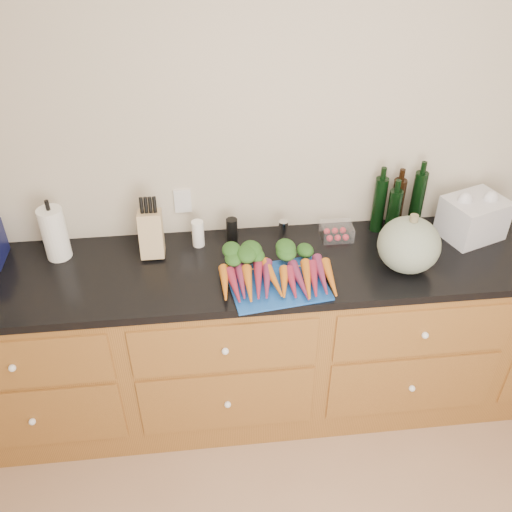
{
  "coord_description": "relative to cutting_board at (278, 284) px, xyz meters",
  "views": [
    {
      "loc": [
        -0.51,
        -0.77,
        2.53
      ],
      "look_at": [
        -0.29,
        1.2,
        1.06
      ],
      "focal_mm": 40.0,
      "sensor_mm": 36.0,
      "label": 1
    }
  ],
  "objects": [
    {
      "name": "bottles",
      "position": [
        0.63,
        0.37,
        0.13
      ],
      "size": [
        0.25,
        0.13,
        0.3
      ],
      "color": "black",
      "rests_on": "countertop"
    },
    {
      "name": "tomato_box",
      "position": [
        0.34,
        0.33,
        0.03
      ],
      "size": [
        0.15,
        0.12,
        0.07
      ],
      "primitive_type": "cube",
      "color": "white",
      "rests_on": "countertop"
    },
    {
      "name": "cabinets",
      "position": [
        0.2,
        0.16,
        -0.49
      ],
      "size": [
        3.6,
        0.64,
        0.9
      ],
      "color": "brown",
      "rests_on": "ground"
    },
    {
      "name": "canister_chrome",
      "position": [
        0.07,
        0.34,
        0.05
      ],
      "size": [
        0.05,
        0.05,
        0.11
      ],
      "primitive_type": "cylinder",
      "color": "silver",
      "rests_on": "countertop"
    },
    {
      "name": "carrots",
      "position": [
        -0.0,
        0.04,
        0.03
      ],
      "size": [
        0.51,
        0.35,
        0.07
      ],
      "color": "orange",
      "rests_on": "cutting_board"
    },
    {
      "name": "cutting_board",
      "position": [
        0.0,
        0.0,
        0.0
      ],
      "size": [
        0.45,
        0.37,
        0.01
      ],
      "primitive_type": "cube",
      "rotation": [
        0.0,
        0.0,
        0.13
      ],
      "color": "#184EAC",
      "rests_on": "countertop"
    },
    {
      "name": "grinder_salt",
      "position": [
        -0.34,
        0.34,
        0.06
      ],
      "size": [
        0.06,
        0.06,
        0.13
      ],
      "primitive_type": "cylinder",
      "color": "white",
      "rests_on": "countertop"
    },
    {
      "name": "paper_towel",
      "position": [
        -0.98,
        0.32,
        0.12
      ],
      "size": [
        0.11,
        0.11,
        0.25
      ],
      "primitive_type": "cylinder",
      "color": "white",
      "rests_on": "countertop"
    },
    {
      "name": "wall_back",
      "position": [
        0.2,
        0.48,
        0.35
      ],
      "size": [
        4.1,
        0.05,
        2.6
      ],
      "primitive_type": "cube",
      "color": "beige",
      "rests_on": "ground"
    },
    {
      "name": "countertop",
      "position": [
        0.2,
        0.16,
        -0.03
      ],
      "size": [
        3.64,
        0.62,
        0.04
      ],
      "primitive_type": "cube",
      "color": "black",
      "rests_on": "cabinets"
    },
    {
      "name": "knife_block",
      "position": [
        -0.55,
        0.3,
        0.1
      ],
      "size": [
        0.11,
        0.11,
        0.21
      ],
      "primitive_type": "cube",
      "color": "tan",
      "rests_on": "countertop"
    },
    {
      "name": "grinder_pepper",
      "position": [
        -0.17,
        0.34,
        0.06
      ],
      "size": [
        0.05,
        0.05,
        0.13
      ],
      "primitive_type": "cylinder",
      "color": "black",
      "rests_on": "countertop"
    },
    {
      "name": "grocery_bag",
      "position": [
        0.99,
        0.28,
        0.09
      ],
      "size": [
        0.33,
        0.3,
        0.2
      ],
      "primitive_type": null,
      "rotation": [
        0.0,
        0.0,
        0.34
      ],
      "color": "white",
      "rests_on": "countertop"
    },
    {
      "name": "squash",
      "position": [
        0.59,
        0.06,
        0.12
      ],
      "size": [
        0.28,
        0.28,
        0.25
      ],
      "primitive_type": "ellipsoid",
      "color": "slate",
      "rests_on": "countertop"
    }
  ]
}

